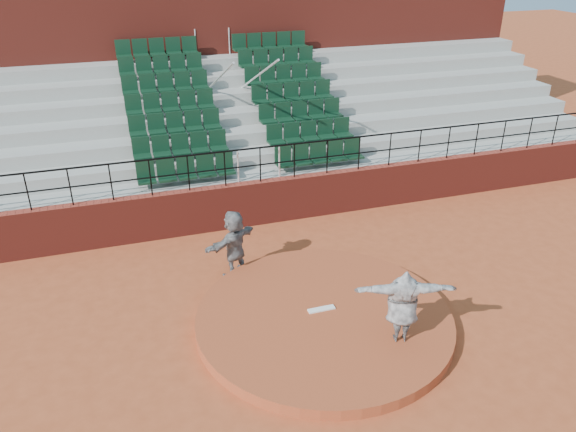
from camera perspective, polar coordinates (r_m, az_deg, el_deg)
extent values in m
plane|color=#AA4926|center=(12.38, 3.63, -10.80)|extent=(90.00, 90.00, 0.00)
cylinder|color=#A34424|center=(12.31, 3.65, -10.34)|extent=(5.50, 5.50, 0.25)
cube|color=white|center=(12.33, 3.41, -9.42)|extent=(0.60, 0.15, 0.03)
cube|color=maroon|center=(16.12, -2.74, 1.42)|extent=(24.00, 0.30, 1.30)
cylinder|color=black|center=(15.49, -2.87, 6.95)|extent=(24.00, 0.05, 0.05)
cylinder|color=black|center=(15.66, -2.83, 5.23)|extent=(24.00, 0.04, 0.04)
cylinder|color=black|center=(15.37, -24.95, 2.22)|extent=(0.04, 0.04, 1.00)
cylinder|color=black|center=(15.26, -21.27, 2.76)|extent=(0.04, 0.04, 1.00)
cylinder|color=black|center=(15.21, -17.54, 3.29)|extent=(0.04, 0.04, 1.00)
cylinder|color=black|center=(15.22, -13.81, 3.81)|extent=(0.04, 0.04, 1.00)
cylinder|color=black|center=(15.31, -10.09, 4.31)|extent=(0.04, 0.04, 1.00)
cylinder|color=black|center=(15.45, -6.42, 4.78)|extent=(0.04, 0.04, 1.00)
cylinder|color=black|center=(15.66, -2.83, 5.23)|extent=(0.04, 0.04, 1.00)
cylinder|color=black|center=(15.93, 0.65, 5.64)|extent=(0.04, 0.04, 1.00)
cylinder|color=black|center=(16.26, 4.01, 6.02)|extent=(0.04, 0.04, 1.00)
cylinder|color=black|center=(16.64, 7.24, 6.36)|extent=(0.04, 0.04, 1.00)
cylinder|color=black|center=(17.07, 10.31, 6.67)|extent=(0.04, 0.04, 1.00)
cylinder|color=black|center=(17.55, 13.23, 6.94)|extent=(0.04, 0.04, 1.00)
cylinder|color=black|center=(18.06, 15.99, 7.18)|extent=(0.04, 0.04, 1.00)
cylinder|color=black|center=(18.62, 18.59, 7.39)|extent=(0.04, 0.04, 1.00)
cylinder|color=black|center=(19.22, 21.04, 7.58)|extent=(0.04, 0.04, 1.00)
cylinder|color=black|center=(19.85, 23.34, 7.74)|extent=(0.04, 0.04, 1.00)
cylinder|color=black|center=(20.50, 25.50, 7.89)|extent=(0.04, 0.04, 1.00)
cube|color=#999994|center=(16.62, -3.27, 2.23)|extent=(24.00, 0.85, 1.30)
cube|color=black|center=(15.90, -10.29, 4.61)|extent=(2.75, 0.48, 0.72)
cube|color=black|center=(16.81, 3.18, 6.24)|extent=(2.75, 0.48, 0.72)
cube|color=#999994|center=(17.30, -4.02, 3.94)|extent=(24.00, 0.85, 1.70)
cube|color=black|center=(16.55, -10.85, 6.94)|extent=(2.75, 0.48, 0.72)
cube|color=black|center=(17.42, 2.21, 8.40)|extent=(2.75, 0.48, 0.72)
cube|color=#999994|center=(17.99, -4.72, 5.52)|extent=(24.00, 0.85, 2.10)
cube|color=black|center=(17.23, -11.37, 9.08)|extent=(2.75, 0.48, 0.72)
cube|color=black|center=(18.07, 1.30, 10.42)|extent=(2.75, 0.48, 0.72)
cube|color=#999994|center=(18.70, -5.36, 6.98)|extent=(24.00, 0.85, 2.50)
cube|color=black|center=(17.93, -11.86, 11.06)|extent=(2.75, 0.48, 0.72)
cube|color=black|center=(18.74, 0.44, 12.29)|extent=(2.75, 0.48, 0.72)
cube|color=#999994|center=(19.42, -5.96, 8.33)|extent=(24.00, 0.85, 2.90)
cube|color=black|center=(18.65, -12.32, 12.89)|extent=(2.75, 0.48, 0.72)
cube|color=black|center=(19.43, -0.37, 14.03)|extent=(2.75, 0.48, 0.72)
cube|color=#999994|center=(20.15, -6.53, 9.59)|extent=(24.00, 0.85, 3.30)
cube|color=black|center=(19.39, -12.74, 14.58)|extent=(2.75, 0.48, 0.72)
cube|color=black|center=(20.14, -1.13, 15.64)|extent=(2.75, 0.48, 0.72)
cube|color=#999994|center=(20.90, -7.05, 10.75)|extent=(24.00, 0.85, 3.70)
cube|color=black|center=(20.15, -13.15, 16.15)|extent=(2.75, 0.48, 0.72)
cube|color=black|center=(20.87, -1.85, 17.14)|extent=(2.75, 0.48, 0.72)
cylinder|color=silver|center=(17.98, -7.57, 13.21)|extent=(0.06, 5.97, 2.46)
cylinder|color=silver|center=(18.23, -3.77, 13.57)|extent=(0.06, 5.97, 2.46)
cube|color=maroon|center=(22.36, -8.34, 16.20)|extent=(24.00, 3.00, 7.10)
imported|color=black|center=(11.30, 11.57, -8.92)|extent=(2.03, 1.06, 1.60)
imported|color=black|center=(13.62, -5.48, -2.78)|extent=(1.60, 1.28, 1.70)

